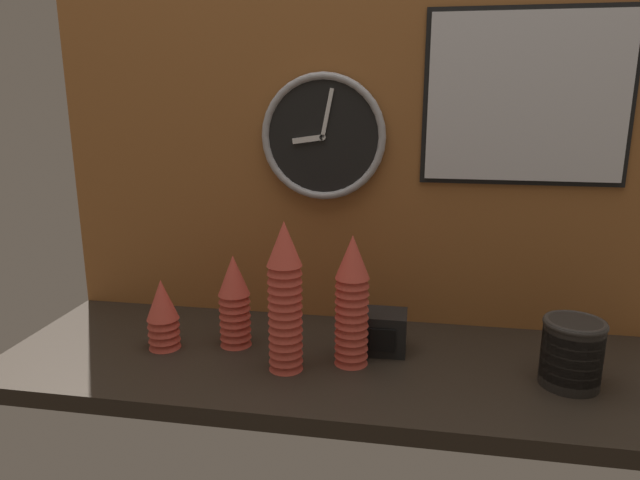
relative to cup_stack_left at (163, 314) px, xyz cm
name	(u,v)px	position (x,y,z in cm)	size (l,w,h in cm)	color
ground_plane	(333,363)	(42.20, 2.48, -10.86)	(160.00, 56.00, 4.00)	black
wall_tiled_back	(350,129)	(42.20, 28.98, 43.64)	(160.00, 3.00, 105.00)	#A3602D
cup_stack_left	(163,314)	(0.00, 0.00, 0.00)	(7.91, 7.91, 17.73)	#DB4C3D
cup_stack_center	(285,297)	(32.45, -5.80, 8.59)	(7.91, 7.91, 34.90)	#DB4C3D
cup_stack_center_left	(234,301)	(16.99, 4.68, 2.86)	(7.91, 7.91, 23.45)	#DB4C3D
cup_stack_center_right	(352,301)	(46.88, -0.47, 6.68)	(7.91, 7.91, 31.09)	#DB4C3D
bowl_stack_far_right	(572,351)	(94.82, -2.36, -1.00)	(13.14, 13.14, 15.02)	black
wall_clock	(323,137)	(35.63, 25.94, 41.71)	(32.89, 2.70, 32.89)	black
menu_board	(527,98)	(85.84, 26.83, 51.63)	(49.76, 1.32, 42.61)	black
napkin_dispenser	(384,332)	(53.85, 7.64, -3.87)	(11.08, 9.80, 9.99)	black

